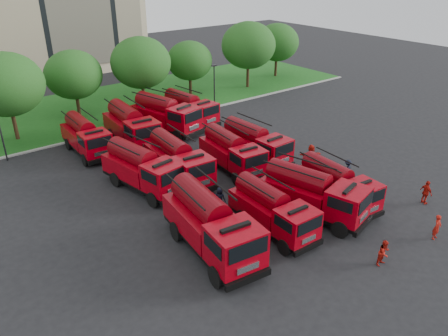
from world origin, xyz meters
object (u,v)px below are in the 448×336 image
at_px(firefighter_1, 382,264).
at_px(firefighter_2, 424,203).
at_px(fire_truck_6, 232,152).
at_px(fire_truck_7, 254,143).
at_px(fire_truck_8, 86,136).
at_px(fire_truck_10, 165,114).
at_px(fire_truck_11, 189,109).
at_px(firefighter_5, 310,166).
at_px(firefighter_0, 434,238).
at_px(firefighter_3, 346,178).
at_px(fire_truck_0, 211,224).
at_px(fire_truck_2, 313,194).
at_px(fire_truck_4, 142,168).
at_px(fire_truck_3, 337,185).
at_px(fire_truck_9, 131,126).
at_px(firefighter_4, 220,209).
at_px(fire_truck_5, 178,160).
at_px(fire_truck_1, 272,210).

height_order(firefighter_1, firefighter_2, firefighter_2).
xyz_separation_m(fire_truck_6, fire_truck_7, (2.65, 0.27, 0.02)).
height_order(fire_truck_8, fire_truck_10, fire_truck_10).
relative_size(fire_truck_11, firefighter_5, 3.71).
height_order(firefighter_0, firefighter_3, firefighter_0).
bearing_deg(fire_truck_6, firefighter_1, -87.66).
bearing_deg(firefighter_2, fire_truck_0, 89.73).
bearing_deg(fire_truck_8, firefighter_2, -54.83).
relative_size(fire_truck_2, firefighter_2, 4.33).
bearing_deg(fire_truck_4, firefighter_1, -77.79).
height_order(fire_truck_3, fire_truck_6, fire_truck_6).
relative_size(fire_truck_2, fire_truck_9, 0.97).
bearing_deg(fire_truck_10, fire_truck_6, -105.08).
bearing_deg(firefighter_4, fire_truck_10, -54.52).
relative_size(firefighter_0, firefighter_3, 1.05).
bearing_deg(fire_truck_2, firefighter_0, -72.23).
height_order(firefighter_0, firefighter_1, firefighter_0).
height_order(fire_truck_5, firefighter_0, fire_truck_5).
height_order(firefighter_0, firefighter_5, firefighter_5).
bearing_deg(fire_truck_9, fire_truck_5, -89.31).
bearing_deg(firefighter_3, firefighter_4, -27.57).
bearing_deg(fire_truck_5, fire_truck_3, -51.65).
height_order(fire_truck_9, firefighter_2, fire_truck_9).
relative_size(fire_truck_7, fire_truck_11, 0.98).
bearing_deg(fire_truck_3, fire_truck_9, 113.51).
xyz_separation_m(firefighter_2, firefighter_3, (-1.17, 5.81, 0.00)).
bearing_deg(fire_truck_2, firefighter_2, -41.25).
xyz_separation_m(fire_truck_1, fire_truck_11, (6.85, 19.58, 0.09)).
relative_size(fire_truck_2, fire_truck_7, 1.09).
xyz_separation_m(fire_truck_3, fire_truck_7, (0.25, 8.87, 0.10)).
relative_size(fire_truck_0, fire_truck_3, 1.24).
relative_size(fire_truck_2, fire_truck_11, 1.07).
bearing_deg(fire_truck_5, firefighter_2, -45.60).
xyz_separation_m(fire_truck_11, firefighter_0, (0.51, -26.44, -1.58)).
xyz_separation_m(fire_truck_0, fire_truck_10, (7.98, 18.40, -0.06)).
bearing_deg(fire_truck_3, fire_truck_8, 123.12).
bearing_deg(fire_truck_6, fire_truck_11, 78.65).
bearing_deg(fire_truck_4, fire_truck_7, -16.73).
relative_size(fire_truck_6, firefighter_3, 4.52).
height_order(fire_truck_6, firefighter_2, fire_truck_6).
bearing_deg(fire_truck_8, firefighter_3, -49.01).
relative_size(fire_truck_3, firefighter_4, 4.04).
bearing_deg(firefighter_5, firefighter_3, 132.83).
bearing_deg(fire_truck_6, fire_truck_10, 93.94).
height_order(fire_truck_3, fire_truck_8, fire_truck_8).
bearing_deg(firefighter_3, fire_truck_5, -51.48).
height_order(fire_truck_4, fire_truck_5, fire_truck_5).
bearing_deg(fire_truck_5, firefighter_3, -32.87).
bearing_deg(fire_truck_8, fire_truck_2, -66.23).
xyz_separation_m(fire_truck_4, firefighter_4, (2.72, -5.81, -1.66)).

